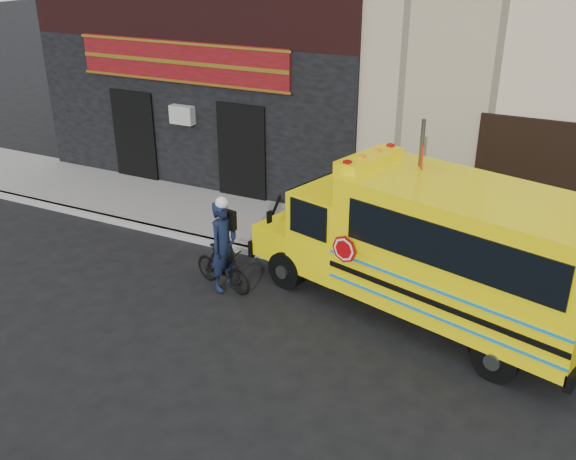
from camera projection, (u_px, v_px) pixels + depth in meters
The scene contains 7 objects.
ground at pixel (247, 324), 12.10m from camera, with size 120.00×120.00×0.00m, color black.
curb at pixel (306, 264), 14.19m from camera, with size 40.00×0.20×0.15m, color #A0A09A.
sidewalk at pixel (332, 238), 15.41m from camera, with size 40.00×3.00×0.15m, color slate.
school_bus at pixel (436, 246), 11.71m from camera, with size 7.22×3.89×2.92m.
sign_pole at pixel (417, 204), 12.32m from camera, with size 0.14×0.30×3.64m.
bicycle at pixel (223, 268), 13.19m from camera, with size 0.43×1.53×0.92m, color black.
cyclist at pixel (224, 248), 12.91m from camera, with size 0.69×0.45×1.90m, color black.
Camera 1 is at (5.28, -8.86, 6.62)m, focal length 40.00 mm.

